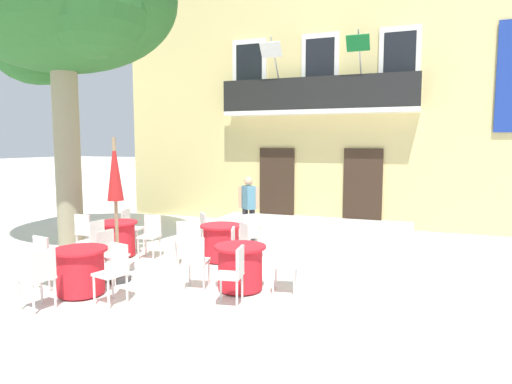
% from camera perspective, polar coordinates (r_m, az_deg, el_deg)
% --- Properties ---
extents(ground_plane, '(120.00, 120.00, 0.00)m').
position_cam_1_polar(ground_plane, '(9.38, -4.63, -8.93)').
color(ground_plane, silver).
extents(building_facade, '(13.00, 5.09, 7.50)m').
position_cam_1_polar(building_facade, '(15.51, 9.73, 10.92)').
color(building_facade, '#DBC67F').
rests_on(building_facade, ground).
extents(entrance_step_platform, '(5.48, 2.19, 0.25)m').
position_cam_1_polar(entrance_step_platform, '(12.66, 6.76, -4.41)').
color(entrance_step_platform, silver).
rests_on(entrance_step_platform, ground).
extents(plane_tree, '(5.37, 4.72, 7.17)m').
position_cam_1_polar(plane_tree, '(11.68, -23.62, 20.65)').
color(plane_tree, gray).
rests_on(plane_tree, ground).
extents(cafe_table_near_tree, '(0.86, 0.86, 0.76)m').
position_cam_1_polar(cafe_table_near_tree, '(7.90, -21.34, -9.30)').
color(cafe_table_near_tree, red).
rests_on(cafe_table_near_tree, ground).
extents(cafe_chair_near_tree_0, '(0.43, 0.43, 0.91)m').
position_cam_1_polar(cafe_chair_near_tree_0, '(8.42, -17.97, -7.26)').
color(cafe_chair_near_tree_0, silver).
rests_on(cafe_chair_near_tree_0, ground).
extents(cafe_chair_near_tree_1, '(0.47, 0.47, 0.91)m').
position_cam_1_polar(cafe_chair_near_tree_1, '(8.41, -24.93, -7.55)').
color(cafe_chair_near_tree_1, silver).
rests_on(cafe_chair_near_tree_1, ground).
extents(cafe_chair_near_tree_2, '(0.47, 0.47, 0.91)m').
position_cam_1_polar(cafe_chair_near_tree_2, '(7.39, -25.73, -9.44)').
color(cafe_chair_near_tree_2, silver).
rests_on(cafe_chair_near_tree_2, ground).
extents(cafe_chair_near_tree_3, '(0.48, 0.48, 0.91)m').
position_cam_1_polar(cafe_chair_near_tree_3, '(7.31, -17.53, -9.28)').
color(cafe_chair_near_tree_3, silver).
rests_on(cafe_chair_near_tree_3, ground).
extents(cafe_table_middle, '(0.86, 0.86, 0.76)m').
position_cam_1_polar(cafe_table_middle, '(7.59, -2.02, -9.50)').
color(cafe_table_middle, red).
rests_on(cafe_table_middle, ground).
extents(cafe_chair_middle_0, '(0.46, 0.46, 0.91)m').
position_cam_1_polar(cafe_chair_middle_0, '(6.83, -2.88, -10.09)').
color(cafe_chair_middle_0, silver).
rests_on(cafe_chair_middle_0, ground).
extents(cafe_chair_middle_1, '(0.46, 0.46, 0.91)m').
position_cam_1_polar(cafe_chair_middle_1, '(7.50, 3.76, -8.61)').
color(cafe_chair_middle_1, silver).
rests_on(cafe_chair_middle_1, ground).
extents(cafe_chair_middle_2, '(0.51, 0.51, 0.91)m').
position_cam_1_polar(cafe_chair_middle_2, '(8.28, -2.20, -7.18)').
color(cafe_chair_middle_2, silver).
rests_on(cafe_chair_middle_2, ground).
extents(cafe_chair_middle_3, '(0.48, 0.48, 0.91)m').
position_cam_1_polar(cafe_chair_middle_3, '(7.64, -7.74, -8.38)').
color(cafe_chair_middle_3, silver).
rests_on(cafe_chair_middle_3, ground).
extents(cafe_table_front, '(0.86, 0.86, 0.76)m').
position_cam_1_polar(cafe_table_front, '(9.45, -4.45, -6.37)').
color(cafe_table_front, red).
rests_on(cafe_table_front, ground).
extents(cafe_chair_front_0, '(0.57, 0.57, 0.91)m').
position_cam_1_polar(cafe_chair_front_0, '(10.10, -6.15, -4.77)').
color(cafe_chair_front_0, silver).
rests_on(cafe_chair_front_0, ground).
extents(cafe_chair_front_1, '(0.56, 0.56, 0.91)m').
position_cam_1_polar(cafe_chair_front_1, '(9.22, -8.93, -5.88)').
color(cafe_chair_front_1, silver).
rests_on(cafe_chair_front_1, ground).
extents(cafe_chair_front_2, '(0.57, 0.57, 0.91)m').
position_cam_1_polar(cafe_chair_front_2, '(8.78, -2.10, -6.41)').
color(cafe_chair_front_2, silver).
rests_on(cafe_chair_front_2, ground).
extents(cafe_chair_front_3, '(0.57, 0.57, 0.91)m').
position_cam_1_polar(cafe_chair_front_3, '(9.78, -0.51, -5.10)').
color(cafe_chair_front_3, silver).
rests_on(cafe_chair_front_3, ground).
extents(cafe_table_far_side, '(0.86, 0.86, 0.76)m').
position_cam_1_polar(cafe_table_far_side, '(10.24, -17.14, -5.65)').
color(cafe_table_far_side, red).
rests_on(cafe_table_far_side, ground).
extents(cafe_chair_far_side_0, '(0.45, 0.45, 0.91)m').
position_cam_1_polar(cafe_chair_far_side_0, '(9.92, -13.20, -5.10)').
color(cafe_chair_far_side_0, silver).
rests_on(cafe_chair_far_side_0, ground).
extents(cafe_chair_far_side_1, '(0.46, 0.46, 0.91)m').
position_cam_1_polar(cafe_chair_far_side_1, '(10.90, -15.67, -4.16)').
color(cafe_chair_far_side_1, silver).
rests_on(cafe_chair_far_side_1, ground).
extents(cafe_chair_far_side_2, '(0.42, 0.42, 0.91)m').
position_cam_1_polar(cafe_chair_far_side_2, '(10.60, -20.75, -4.63)').
color(cafe_chair_far_side_2, silver).
rests_on(cafe_chair_far_side_2, ground).
extents(cafe_chair_far_side_3, '(0.44, 0.44, 0.91)m').
position_cam_1_polar(cafe_chair_far_side_3, '(9.64, -19.92, -5.64)').
color(cafe_chair_far_side_3, silver).
rests_on(cafe_chair_far_side_3, ground).
extents(cafe_umbrella, '(0.44, 0.44, 2.55)m').
position_cam_1_polar(cafe_umbrella, '(8.21, -17.39, 0.47)').
color(cafe_umbrella, '#997A56').
rests_on(cafe_umbrella, ground).
extents(pedestrian_near_entrance, '(0.53, 0.39, 1.65)m').
position_cam_1_polar(pedestrian_near_entrance, '(10.90, -0.95, -1.78)').
color(pedestrian_near_entrance, '#232328').
rests_on(pedestrian_near_entrance, ground).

